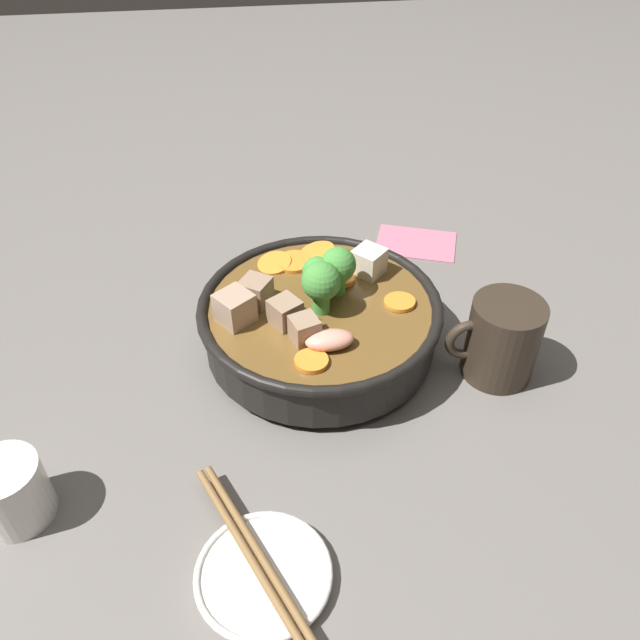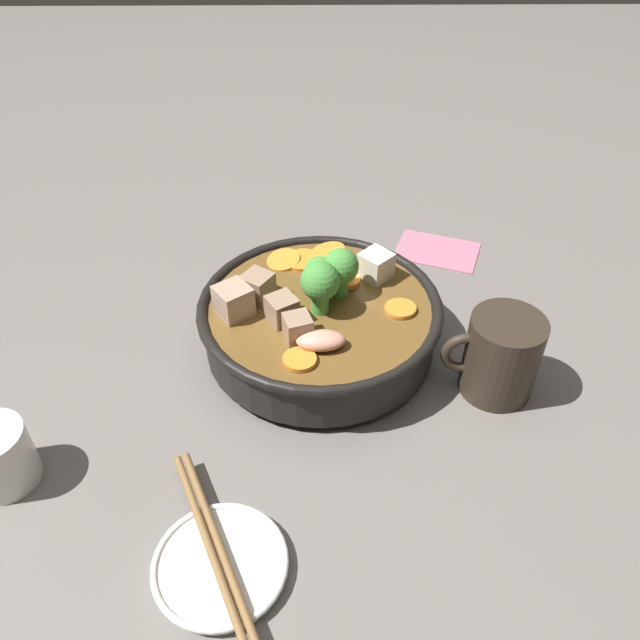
# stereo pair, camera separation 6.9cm
# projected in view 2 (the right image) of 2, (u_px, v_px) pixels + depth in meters

# --- Properties ---
(ground_plane) EXTENTS (3.00, 3.00, 0.00)m
(ground_plane) POSITION_uv_depth(u_px,v_px,m) (320.00, 347.00, 0.72)
(ground_plane) COLOR slate
(stirfry_bowl) EXTENTS (0.27, 0.27, 0.12)m
(stirfry_bowl) POSITION_uv_depth(u_px,v_px,m) (320.00, 318.00, 0.69)
(stirfry_bowl) COLOR black
(stirfry_bowl) RESTS_ON ground_plane
(side_saucer) EXTENTS (0.11, 0.11, 0.01)m
(side_saucer) POSITION_uv_depth(u_px,v_px,m) (220.00, 565.00, 0.51)
(side_saucer) COLOR white
(side_saucer) RESTS_ON ground_plane
(dark_mug) EXTENTS (0.10, 0.08, 0.09)m
(dark_mug) POSITION_uv_depth(u_px,v_px,m) (500.00, 356.00, 0.64)
(dark_mug) COLOR #33281E
(dark_mug) RESTS_ON ground_plane
(napkin) EXTENTS (0.13, 0.11, 0.00)m
(napkin) POSITION_uv_depth(u_px,v_px,m) (437.00, 250.00, 0.87)
(napkin) COLOR #D16B84
(napkin) RESTS_ON ground_plane
(chopsticks_pair) EXTENTS (0.11, 0.21, 0.01)m
(chopsticks_pair) POSITION_uv_depth(u_px,v_px,m) (219.00, 559.00, 0.50)
(chopsticks_pair) COLOR olive
(chopsticks_pair) RESTS_ON side_saucer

